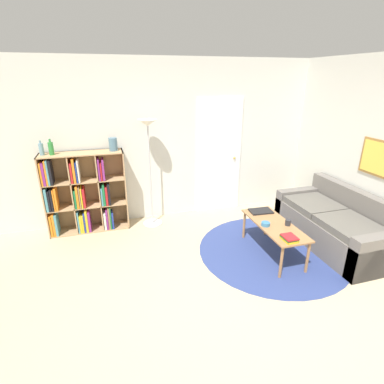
% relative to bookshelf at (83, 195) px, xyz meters
% --- Properties ---
extents(ground_plane, '(14.00, 14.00, 0.00)m').
position_rel_bookshelf_xyz_m(ground_plane, '(1.61, -2.43, -0.60)').
color(ground_plane, tan).
extents(wall_back, '(7.60, 0.11, 2.60)m').
position_rel_bookshelf_xyz_m(wall_back, '(1.63, 0.21, 0.69)').
color(wall_back, silver).
rests_on(wall_back, ground_plane).
extents(wall_right, '(0.08, 5.62, 2.60)m').
position_rel_bookshelf_xyz_m(wall_right, '(3.93, -1.13, 0.70)').
color(wall_right, silver).
rests_on(wall_right, ground_plane).
extents(rug, '(2.07, 2.07, 0.01)m').
position_rel_bookshelf_xyz_m(rug, '(2.54, -1.41, -0.60)').
color(rug, navy).
rests_on(rug, ground_plane).
extents(bookshelf, '(1.20, 0.34, 1.26)m').
position_rel_bookshelf_xyz_m(bookshelf, '(0.00, 0.00, 0.00)').
color(bookshelf, tan).
rests_on(bookshelf, ground_plane).
extents(floor_lamp, '(0.32, 0.32, 1.72)m').
position_rel_bookshelf_xyz_m(floor_lamp, '(1.05, -0.10, 0.77)').
color(floor_lamp, '#B7B7BC').
rests_on(floor_lamp, ground_plane).
extents(couch, '(0.84, 1.77, 0.79)m').
position_rel_bookshelf_xyz_m(couch, '(3.53, -1.46, -0.32)').
color(couch, '#66605B').
rests_on(couch, ground_plane).
extents(coffee_table, '(0.45, 1.10, 0.46)m').
position_rel_bookshelf_xyz_m(coffee_table, '(2.49, -1.47, -0.19)').
color(coffee_table, '#996B42').
rests_on(coffee_table, ground_plane).
extents(laptop, '(0.34, 0.24, 0.02)m').
position_rel_bookshelf_xyz_m(laptop, '(2.50, -1.07, -0.13)').
color(laptop, black).
rests_on(laptop, coffee_table).
extents(bowl, '(0.12, 0.12, 0.05)m').
position_rel_bookshelf_xyz_m(bowl, '(2.35, -1.48, -0.12)').
color(bowl, teal).
rests_on(bowl, coffee_table).
extents(book_stack_on_table, '(0.16, 0.20, 0.06)m').
position_rel_bookshelf_xyz_m(book_stack_on_table, '(2.43, -1.91, -0.11)').
color(book_stack_on_table, gold).
rests_on(book_stack_on_table, coffee_table).
extents(cup, '(0.07, 0.07, 0.08)m').
position_rel_bookshelf_xyz_m(cup, '(2.64, -1.55, -0.10)').
color(cup, '#28282D').
rests_on(cup, coffee_table).
extents(bottle_left, '(0.06, 0.06, 0.21)m').
position_rel_bookshelf_xyz_m(bottle_left, '(-0.46, -0.00, 0.74)').
color(bottle_left, '#6B93A3').
rests_on(bottle_left, bookshelf).
extents(bottle_middle, '(0.07, 0.07, 0.23)m').
position_rel_bookshelf_xyz_m(bottle_middle, '(-0.33, -0.02, 0.75)').
color(bottle_middle, '#2D8438').
rests_on(bottle_middle, bookshelf).
extents(vase_on_shelf, '(0.12, 0.12, 0.19)m').
position_rel_bookshelf_xyz_m(vase_on_shelf, '(0.53, -0.00, 0.75)').
color(vase_on_shelf, slate).
rests_on(vase_on_shelf, bookshelf).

